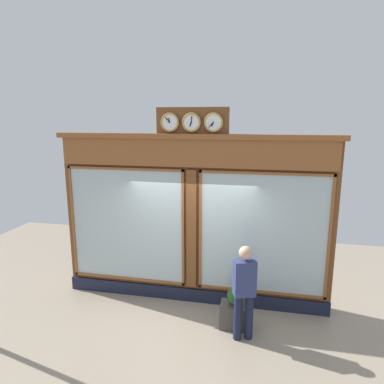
# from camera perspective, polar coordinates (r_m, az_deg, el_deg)

# --- Properties ---
(shop_facade) EXTENTS (5.55, 0.42, 3.94)m
(shop_facade) POSITION_cam_1_polar(r_m,az_deg,el_deg) (7.02, 0.21, -4.46)
(shop_facade) COLOR brown
(shop_facade) RESTS_ON ground_plane
(pedestrian) EXTENTS (0.41, 0.32, 1.69)m
(pedestrian) POSITION_cam_1_polar(r_m,az_deg,el_deg) (6.09, 8.61, -15.52)
(pedestrian) COLOR #191E38
(pedestrian) RESTS_ON ground_plane
(planter_box) EXTENTS (0.56, 0.36, 0.45)m
(planter_box) POSITION_cam_1_polar(r_m,az_deg,el_deg) (6.72, 7.22, -19.53)
(planter_box) COLOR #4C4742
(planter_box) RESTS_ON ground_plane
(planter_shrub) EXTENTS (0.33, 0.33, 0.33)m
(planter_shrub) POSITION_cam_1_polar(r_m,az_deg,el_deg) (6.53, 7.32, -16.58)
(planter_shrub) COLOR #285623
(planter_shrub) RESTS_ON planter_box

